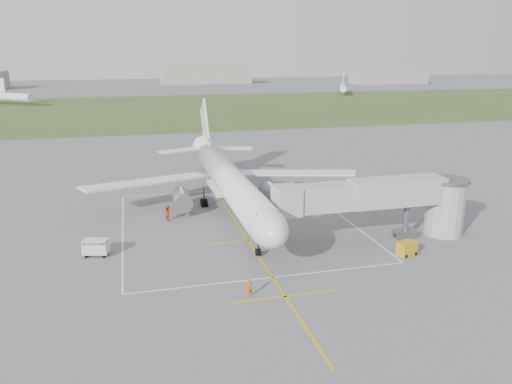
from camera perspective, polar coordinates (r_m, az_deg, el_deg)
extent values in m
plane|color=#565659|center=(66.75, -2.90, -2.54)|extent=(700.00, 700.00, 0.00)
cube|color=#3B5123|center=(193.68, -10.75, 9.29)|extent=(700.00, 120.00, 0.02)
cube|color=#CC9E0C|center=(62.12, -1.97, -3.94)|extent=(0.25, 60.00, 0.01)
cube|color=#CC9E0C|center=(45.26, 3.35, -11.82)|extent=(10.00, 0.25, 0.01)
cube|color=#CC9E0C|center=(57.56, -0.89, -5.57)|extent=(10.00, 0.25, 0.01)
cube|color=silver|center=(78.05, -4.67, 0.15)|extent=(28.00, 0.20, 0.01)
cube|color=silver|center=(48.68, 1.90, -9.72)|extent=(28.00, 0.20, 0.01)
cube|color=silver|center=(61.82, -14.99, -4.59)|extent=(0.20, 32.00, 0.01)
cube|color=silver|center=(67.23, 9.58, -2.61)|extent=(0.20, 32.00, 0.01)
cylinder|color=silver|center=(65.48, -2.95, 1.20)|extent=(3.80, 36.00, 3.80)
ellipsoid|color=silver|center=(48.73, 1.29, -3.97)|extent=(3.80, 7.22, 3.80)
cube|color=black|center=(47.57, 1.59, -3.13)|extent=(2.40, 1.60, 0.99)
cone|color=silver|center=(85.11, -5.73, 4.82)|extent=(3.80, 6.00, 3.80)
cube|color=silver|center=(73.96, 4.12, 2.20)|extent=(17.93, 11.24, 1.23)
cube|color=silver|center=(70.33, -12.34, 1.16)|extent=(17.93, 11.24, 1.23)
cube|color=silver|center=(68.72, -3.44, 0.56)|extent=(4.20, 8.00, 0.50)
cube|color=silver|center=(85.09, -5.88, 7.75)|extent=(0.30, 7.89, 8.65)
cube|color=silver|center=(83.41, -5.59, 5.51)|extent=(0.35, 5.00, 1.20)
cube|color=silver|center=(85.49, -2.91, 5.06)|extent=(7.85, 5.03, 0.20)
cube|color=silver|center=(84.26, -8.53, 4.75)|extent=(7.85, 5.03, 0.20)
cylinder|color=slate|center=(69.93, 1.65, -0.05)|extent=(2.30, 4.20, 2.30)
cube|color=silver|center=(69.44, 1.72, 0.52)|extent=(0.25, 2.40, 1.20)
cylinder|color=slate|center=(67.68, -8.50, -0.76)|extent=(2.30, 4.20, 2.30)
cube|color=silver|center=(67.18, -8.50, -0.17)|extent=(0.25, 2.40, 1.20)
cylinder|color=black|center=(53.02, 0.25, -5.98)|extent=(0.18, 0.18, 2.60)
cylinder|color=black|center=(53.34, 0.13, -6.89)|extent=(0.28, 0.80, 0.80)
cylinder|color=black|center=(53.39, 0.36, -6.87)|extent=(0.28, 0.80, 0.80)
cylinder|color=black|center=(71.13, -1.35, -0.19)|extent=(0.22, 0.22, 2.80)
cylinder|color=black|center=(71.00, -1.51, -0.99)|extent=(0.32, 0.96, 0.96)
cylinder|color=black|center=(71.12, -1.07, -0.96)|extent=(0.32, 0.96, 0.96)
cylinder|color=black|center=(71.66, -1.63, -0.84)|extent=(0.32, 0.96, 0.96)
cylinder|color=black|center=(71.78, -1.20, -0.81)|extent=(0.32, 0.96, 0.96)
cylinder|color=black|center=(70.11, -5.98, -0.51)|extent=(0.22, 0.22, 2.80)
cylinder|color=black|center=(70.00, -6.14, -1.33)|extent=(0.32, 0.96, 0.96)
cylinder|color=black|center=(70.08, -5.69, -1.30)|extent=(0.32, 0.96, 0.96)
cylinder|color=black|center=(70.66, -6.22, -1.17)|extent=(0.32, 0.96, 0.96)
cylinder|color=black|center=(70.74, -5.77, -1.13)|extent=(0.32, 0.96, 0.96)
cube|color=#B0A89F|center=(54.86, 7.84, -0.63)|extent=(11.09, 2.90, 2.80)
cube|color=#B0A89F|center=(58.61, 15.76, 0.08)|extent=(11.09, 3.10, 3.00)
cube|color=#B0A89F|center=(53.42, 3.51, -0.96)|extent=(2.60, 3.40, 3.00)
cylinder|color=slate|center=(60.41, 16.78, -3.11)|extent=(0.70, 0.70, 4.20)
cube|color=slate|center=(60.94, 16.66, -4.58)|extent=(2.60, 1.40, 0.90)
cylinder|color=#B0A89F|center=(62.76, 20.78, -1.72)|extent=(4.40, 4.40, 6.40)
cylinder|color=slate|center=(61.88, 21.09, 1.29)|extent=(5.00, 5.00, 0.30)
cylinder|color=black|center=(60.48, 15.84, -4.77)|extent=(0.70, 0.30, 0.70)
cylinder|color=black|center=(61.48, 17.46, -4.57)|extent=(0.70, 0.30, 0.70)
cube|color=#BF8B17|center=(55.75, 16.86, -6.20)|extent=(2.25, 1.75, 1.49)
cylinder|color=black|center=(55.12, 16.71, -7.03)|extent=(0.30, 0.47, 0.44)
cylinder|color=black|center=(56.08, 17.71, -6.72)|extent=(0.30, 0.47, 0.44)
cube|color=silver|center=(55.84, -17.83, -6.10)|extent=(2.87, 2.13, 1.13)
cube|color=silver|center=(55.53, -17.91, -5.26)|extent=(2.87, 2.13, 0.08)
cylinder|color=black|center=(55.54, -19.05, -6.10)|extent=(0.08, 0.08, 1.34)
cylinder|color=black|center=(54.92, -17.01, -6.17)|extent=(0.08, 0.08, 1.34)
cylinder|color=black|center=(56.63, -18.66, -5.65)|extent=(0.08, 0.08, 1.34)
cylinder|color=black|center=(56.01, -16.66, -5.71)|extent=(0.08, 0.08, 1.34)
cylinder|color=black|center=(55.87, -18.86, -6.92)|extent=(0.28, 0.44, 0.41)
cylinder|color=black|center=(55.31, -17.02, -6.99)|extent=(0.28, 0.44, 0.41)
cylinder|color=black|center=(56.86, -18.50, -6.49)|extent=(0.28, 0.44, 0.41)
cylinder|color=black|center=(56.31, -16.70, -6.55)|extent=(0.28, 0.44, 0.41)
imported|color=#F05A07|center=(44.85, -0.73, -10.92)|extent=(0.70, 0.60, 1.62)
imported|color=red|center=(65.01, -10.05, -2.37)|extent=(1.11, 1.19, 1.96)
cube|color=gray|center=(346.47, -5.82, 13.22)|extent=(60.00, 20.00, 12.00)
cube|color=gray|center=(357.02, 14.88, 12.54)|extent=(50.00, 18.00, 8.00)
cylinder|color=silver|center=(228.18, -26.99, 9.70)|extent=(26.59, 23.00, 3.20)
cube|color=silver|center=(227.88, -27.13, 10.82)|extent=(3.26, 2.80, 5.50)
cylinder|color=silver|center=(264.56, 9.90, 11.76)|extent=(15.59, 30.66, 3.20)
cube|color=silver|center=(264.30, 9.95, 12.73)|extent=(1.86, 3.79, 5.50)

